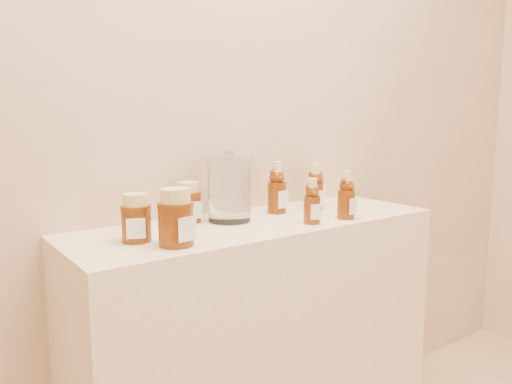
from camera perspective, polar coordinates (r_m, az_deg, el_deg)
wall_back at (r=1.70m, az=-3.72°, el=12.88°), size 3.50×0.02×2.70m
display_table at (r=1.72m, az=0.37°, el=-18.20°), size 1.20×0.40×0.90m
bear_bottle_back_left at (r=1.68m, az=2.40°, el=0.92°), size 0.07×0.07×0.20m
bear_bottle_back_mid at (r=1.76m, az=6.77°, el=0.88°), size 0.08×0.08×0.18m
bear_bottle_back_right at (r=1.84m, az=6.86°, el=1.27°), size 0.08×0.08×0.18m
bear_bottle_front_left at (r=1.53m, az=6.43°, el=-0.69°), size 0.06×0.06×0.16m
bear_bottle_front_right at (r=1.61m, az=10.28°, el=0.01°), size 0.07×0.07×0.17m
honey_jar_left at (r=1.35m, az=-13.56°, el=-2.87°), size 0.11×0.11×0.13m
honey_jar_back at (r=1.55m, az=-7.73°, el=-1.16°), size 0.08×0.08×0.13m
honey_jar_front at (r=1.28m, az=-9.15°, el=-2.85°), size 0.11×0.11×0.15m
glass_canister at (r=1.55m, az=-3.08°, el=0.61°), size 0.18×0.18×0.22m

